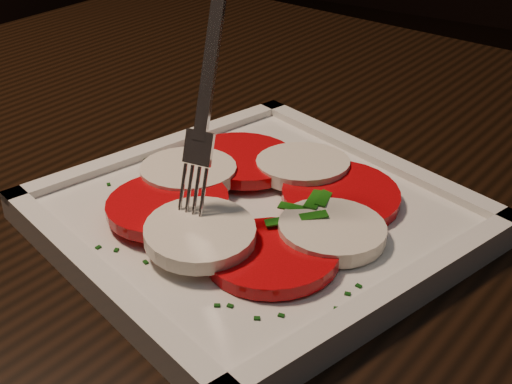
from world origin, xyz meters
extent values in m
cube|color=black|center=(-0.18, 0.01, 0.73)|extent=(1.29, 0.95, 0.04)
cylinder|color=black|center=(-0.67, 0.42, 0.35)|extent=(0.06, 0.06, 0.71)
cylinder|color=black|center=(-0.19, 0.52, 0.21)|extent=(0.04, 0.04, 0.41)
cylinder|color=black|center=(-0.23, 0.88, 0.21)|extent=(0.04, 0.04, 0.41)
cube|color=white|center=(-0.24, -0.05, 0.76)|extent=(0.32, 0.32, 0.01)
cylinder|color=red|center=(-0.20, -0.10, 0.77)|extent=(0.08, 0.08, 0.01)
cylinder|color=white|center=(-0.18, -0.06, 0.77)|extent=(0.07, 0.07, 0.01)
cylinder|color=red|center=(-0.19, -0.02, 0.77)|extent=(0.08, 0.08, 0.02)
cylinder|color=white|center=(-0.23, 0.01, 0.77)|extent=(0.07, 0.07, 0.02)
cylinder|color=red|center=(-0.28, -0.01, 0.77)|extent=(0.08, 0.08, 0.01)
cylinder|color=white|center=(-0.30, -0.05, 0.78)|extent=(0.07, 0.07, 0.01)
cylinder|color=red|center=(-0.28, -0.09, 0.78)|extent=(0.08, 0.08, 0.01)
cylinder|color=white|center=(-0.24, -0.11, 0.78)|extent=(0.07, 0.07, 0.02)
cube|color=#196010|center=(-0.20, -0.03, 0.78)|extent=(0.01, 0.03, 0.00)
cube|color=#196010|center=(-0.28, -0.07, 0.78)|extent=(0.04, 0.03, 0.00)
cube|color=#196010|center=(-0.20, -0.06, 0.78)|extent=(0.04, 0.03, 0.00)
cube|color=#196010|center=(-0.20, -0.05, 0.78)|extent=(0.03, 0.01, 0.00)
cube|color=#196010|center=(-0.29, -0.01, 0.78)|extent=(0.04, 0.01, 0.00)
cube|color=#196010|center=(-0.29, -0.04, 0.78)|extent=(0.04, 0.02, 0.01)
cube|color=#196010|center=(-0.29, -0.06, 0.78)|extent=(0.03, 0.02, 0.00)
cube|color=#196010|center=(-0.24, -0.11, 0.78)|extent=(0.02, 0.04, 0.00)
cube|color=#196010|center=(-0.20, -0.03, 0.78)|extent=(0.02, 0.03, 0.00)
cube|color=#0A380A|center=(-0.30, -0.14, 0.77)|extent=(0.00, 0.00, 0.00)
cube|color=#0A380A|center=(-0.35, -0.08, 0.77)|extent=(0.00, 0.00, 0.00)
cube|color=#0A380A|center=(-0.18, -0.15, 0.77)|extent=(0.00, 0.00, 0.00)
cube|color=#0A380A|center=(-0.31, -0.11, 0.77)|extent=(0.00, 0.00, 0.00)
cube|color=#0A380A|center=(-0.14, -0.10, 0.77)|extent=(0.00, 0.00, 0.00)
cube|color=#0A380A|center=(-0.19, 0.02, 0.77)|extent=(0.00, 0.00, 0.00)
cube|color=#0A380A|center=(-0.19, 0.01, 0.77)|extent=(0.00, 0.00, 0.00)
cube|color=#0A380A|center=(-0.18, 0.02, 0.77)|extent=(0.00, 0.00, 0.00)
cube|color=#0A380A|center=(-0.33, -0.01, 0.77)|extent=(0.00, 0.00, 0.00)
cube|color=#0A380A|center=(-0.20, 0.02, 0.77)|extent=(0.00, 0.00, 0.00)
cube|color=#0A380A|center=(-0.24, 0.06, 0.77)|extent=(0.00, 0.00, 0.00)
cube|color=#0A380A|center=(-0.32, -0.02, 0.77)|extent=(0.00, 0.00, 0.00)
cube|color=#0A380A|center=(-0.29, -0.14, 0.77)|extent=(0.00, 0.00, 0.00)
cube|color=#0A380A|center=(-0.15, -0.11, 0.77)|extent=(0.00, 0.00, 0.00)
cube|color=#0A380A|center=(-0.15, -0.12, 0.77)|extent=(0.00, 0.00, 0.00)
cube|color=#0A380A|center=(-0.22, 0.05, 0.77)|extent=(0.00, 0.00, 0.00)
cube|color=#0A380A|center=(-0.27, -0.14, 0.77)|extent=(0.00, 0.00, 0.00)
cube|color=#0A380A|center=(-0.18, -0.12, 0.77)|extent=(0.00, 0.00, 0.00)
cube|color=#0A380A|center=(-0.17, -0.14, 0.77)|extent=(0.00, 0.00, 0.00)
cube|color=#0A380A|center=(-0.33, -0.09, 0.77)|extent=(0.00, 0.00, 0.00)
cube|color=#0A380A|center=(-0.35, -0.03, 0.77)|extent=(0.00, 0.00, 0.00)
cube|color=#0A380A|center=(-0.30, -0.11, 0.77)|extent=(0.00, 0.00, 0.00)
cube|color=#0A380A|center=(-0.20, -0.15, 0.77)|extent=(0.00, 0.00, 0.00)
cube|color=#0A380A|center=(-0.17, 0.00, 0.77)|extent=(0.00, 0.00, 0.00)
cube|color=#0A380A|center=(-0.20, -0.15, 0.77)|extent=(0.00, 0.00, 0.00)
cube|color=#0A380A|center=(-0.18, 0.01, 0.77)|extent=(0.00, 0.00, 0.00)
cube|color=#0A380A|center=(-0.17, -0.12, 0.77)|extent=(0.00, 0.00, 0.00)
cube|color=#0A380A|center=(-0.31, -0.11, 0.77)|extent=(0.00, 0.00, 0.00)
camera|label=1|loc=(-0.03, -0.41, 1.02)|focal=50.00mm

